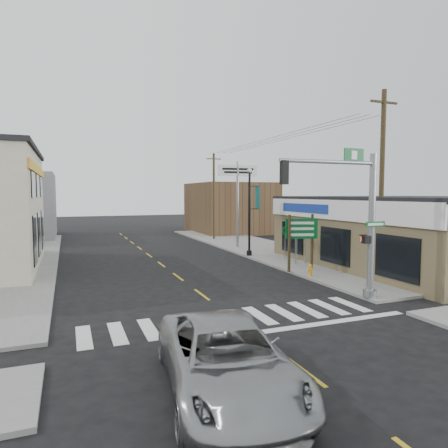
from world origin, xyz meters
name	(u,v)px	position (x,y,z in m)	size (l,w,h in m)	color
ground	(238,322)	(0.00, 0.00, 0.00)	(140.00, 140.00, 0.00)	black
sidewalk_right	(280,253)	(9.00, 13.00, 0.07)	(6.00, 38.00, 0.13)	slate
sidewalk_left	(0,271)	(-9.00, 13.00, 0.07)	(6.00, 38.00, 0.13)	slate
center_line	(178,277)	(0.00, 8.00, 0.01)	(0.12, 56.00, 0.01)	gold
crosswalk	(234,318)	(0.00, 0.40, 0.01)	(11.00, 2.20, 0.01)	silver
thrift_store	(416,233)	(14.50, 6.00, 2.00)	(12.00, 14.00, 4.00)	brown
bldg_distant_right	(230,208)	(12.00, 30.00, 2.80)	(8.00, 10.00, 5.60)	brown
bldg_distant_left	(5,206)	(-11.00, 32.00, 3.20)	(9.00, 10.00, 6.40)	slate
suv	(226,359)	(-2.21, -4.39, 0.78)	(2.59, 5.62, 1.56)	#96999B
traffic_signal_pole	(358,210)	(5.48, 0.61, 3.74)	(4.78, 0.38, 6.05)	gray
guide_sign	(301,235)	(6.59, 6.47, 2.14)	(1.79, 0.14, 3.13)	#43361F
fire_hydrant	(310,270)	(6.30, 5.10, 0.47)	(0.20, 0.20, 0.62)	orange
ped_crossing_sign	(306,235)	(8.20, 8.50, 1.89)	(0.99, 0.07, 2.55)	gray
lamp_post	(250,205)	(6.36, 12.57, 3.60)	(0.78, 0.61, 5.99)	black
dance_center_sign	(238,183)	(7.31, 16.93, 5.26)	(3.21, 0.20, 6.82)	gray
bare_tree	(366,211)	(10.21, 5.59, 3.42)	(2.09, 2.09, 4.18)	black
shrub_front	(386,268)	(9.73, 3.45, 0.61)	(1.29, 1.29, 0.97)	#1B3A1D
shrub_back	(332,251)	(10.99, 9.59, 0.58)	(1.21, 1.21, 0.91)	black
utility_pole_near	(382,183)	(9.23, 3.38, 4.93)	(1.63, 0.24, 9.35)	#4E3324
utility_pole_far	(214,195)	(7.50, 22.98, 4.25)	(1.40, 0.21, 8.03)	#483B22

